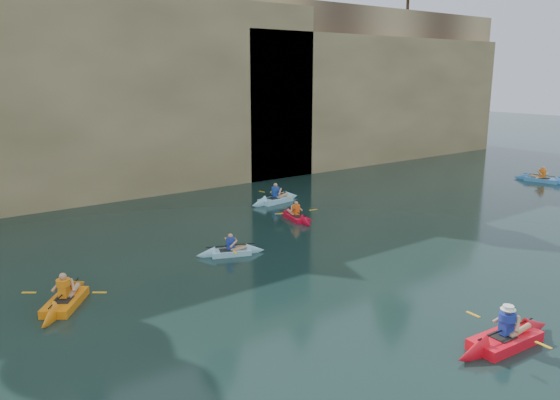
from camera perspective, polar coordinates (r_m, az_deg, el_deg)
ground at (r=14.00m, az=16.86°, el=-16.71°), size 160.00×160.00×0.00m
cliff at (r=38.26m, az=-22.18°, el=10.98°), size 70.00×16.00×12.00m
cliff_slab_center at (r=31.89m, az=-15.02°, el=10.69°), size 24.00×2.40×11.40m
cliff_slab_east at (r=43.62m, az=10.54°, el=10.45°), size 26.00×2.40×9.84m
sea_cave_center at (r=29.94m, az=-24.74°, el=1.88°), size 3.50×1.00×3.20m
sea_cave_east at (r=35.44m, az=-2.19°, el=5.73°), size 5.00×1.00×4.50m
main_kayaker at (r=15.56m, az=22.47°, el=-13.26°), size 3.68×2.45×1.35m
kayaker_orange at (r=17.86m, az=-21.54°, el=-9.77°), size 2.66×3.18×1.29m
kayaker_ltblue_near at (r=21.14m, az=-5.18°, el=-5.38°), size 2.73×2.00×1.05m
kayaker_red_far at (r=26.01m, az=1.71°, el=-1.76°), size 2.18×3.11×1.11m
kayaker_ltblue_mid at (r=29.41m, az=-0.47°, el=0.05°), size 3.51×2.55×1.31m
kayaker_blue_east at (r=38.83m, az=25.69°, el=1.95°), size 2.43×3.60×1.25m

